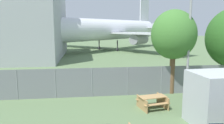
{
  "coord_description": "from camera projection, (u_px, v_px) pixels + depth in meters",
  "views": [
    {
      "loc": [
        -3.04,
        -4.56,
        4.88
      ],
      "look_at": [
        -0.75,
        13.53,
        2.0
      ],
      "focal_mm": 35.0,
      "sensor_mm": 36.0,
      "label": 1
    }
  ],
  "objects": [
    {
      "name": "light_mast",
      "position": [
        189.0,
        32.0,
        14.75
      ],
      "size": [
        0.44,
        0.44,
        7.46
      ],
      "color": "#99999E",
      "rests_on": "ground"
    },
    {
      "name": "tree_near_hangar",
      "position": [
        174.0,
        35.0,
        15.77
      ],
      "size": [
        3.25,
        3.25,
        6.18
      ],
      "color": "brown",
      "rests_on": "ground"
    },
    {
      "name": "picnic_bench_near_cabin",
      "position": [
        153.0,
        101.0,
        13.29
      ],
      "size": [
        1.86,
        1.69,
        0.76
      ],
      "rotation": [
        0.0,
        0.0,
        0.19
      ],
      "color": "tan",
      "rests_on": "ground"
    },
    {
      "name": "airplane",
      "position": [
        104.0,
        30.0,
        45.56
      ],
      "size": [
        35.39,
        33.19,
        13.15
      ],
      "rotation": [
        0.0,
        0.0,
        -2.39
      ],
      "color": "silver",
      "rests_on": "ground"
    },
    {
      "name": "perimeter_fence",
      "position": [
        127.0,
        81.0,
        15.76
      ],
      "size": [
        56.07,
        0.07,
        2.09
      ],
      "color": "gray",
      "rests_on": "ground"
    }
  ]
}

